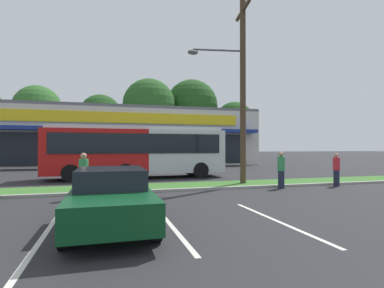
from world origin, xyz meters
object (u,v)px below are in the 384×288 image
at_px(car_0, 111,197).
at_px(car_2, 187,161).
at_px(pedestrian_by_pole, 84,176).
at_px(city_bus, 137,150).
at_px(utility_pole, 240,85).
at_px(pedestrian_mid, 281,170).
at_px(pedestrian_near_bench, 336,170).

xyz_separation_m(car_0, car_2, (6.60, 17.39, 0.04)).
relative_size(car_0, pedestrian_by_pole, 2.63).
bearing_deg(city_bus, utility_pole, -48.29).
xyz_separation_m(car_0, pedestrian_mid, (7.93, 4.96, 0.14)).
relative_size(city_bus, pedestrian_by_pole, 6.33).
bearing_deg(pedestrian_by_pole, utility_pole, -59.06).
relative_size(utility_pole, car_2, 2.02).
relative_size(utility_pole, pedestrian_mid, 5.52).
bearing_deg(pedestrian_by_pole, city_bus, -5.55).
height_order(utility_pole, city_bus, utility_pole).
xyz_separation_m(utility_pole, pedestrian_mid, (1.39, -1.58, -4.28)).
xyz_separation_m(utility_pole, pedestrian_near_bench, (4.55, -1.60, -4.32)).
height_order(pedestrian_by_pole, pedestrian_mid, pedestrian_by_pole).
xyz_separation_m(utility_pole, car_2, (0.06, 10.85, -4.38)).
relative_size(car_0, car_2, 0.96).
bearing_deg(pedestrian_by_pole, car_2, -14.98).
distance_m(utility_pole, pedestrian_by_pole, 8.86).
bearing_deg(pedestrian_mid, utility_pole, 3.76).
xyz_separation_m(car_0, pedestrian_by_pole, (-0.93, 4.43, 0.14)).
relative_size(utility_pole, pedestrian_by_pole, 5.50).
bearing_deg(city_bus, pedestrian_near_bench, -36.80).
height_order(city_bus, car_0, city_bus).
distance_m(city_bus, pedestrian_mid, 9.15).
bearing_deg(car_0, utility_pole, 135.01).
distance_m(city_bus, pedestrian_near_bench, 11.51).
bearing_deg(utility_pole, car_0, -134.99).
xyz_separation_m(utility_pole, city_bus, (-4.72, 5.17, -3.40)).
distance_m(car_2, pedestrian_by_pole, 14.99).
distance_m(pedestrian_near_bench, pedestrian_by_pole, 12.03).
xyz_separation_m(car_0, pedestrian_near_bench, (11.09, 4.94, 0.09)).
bearing_deg(pedestrian_by_pole, pedestrian_mid, -71.42).
bearing_deg(car_2, pedestrian_mid, 96.12).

